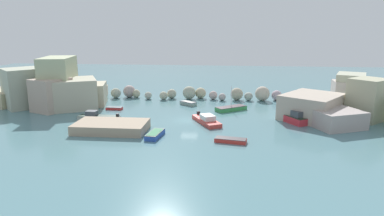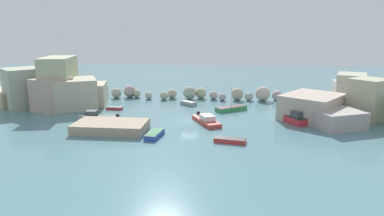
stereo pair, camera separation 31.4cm
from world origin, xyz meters
The scene contains 13 objects.
cove_water centered at (0.00, 0.00, 0.00)m, with size 160.00×160.00×0.00m, color slate.
cliff_headland_left centered at (-25.12, 7.18, 2.91)m, with size 24.82×19.13×8.77m.
cliff_headland_right centered at (25.51, 5.86, 2.23)m, with size 24.52×21.59×6.35m.
rock_breakwater centered at (2.72, 16.10, 1.13)m, with size 38.40×4.00×2.78m.
stone_dock centered at (-9.87, -6.75, 0.63)m, with size 9.62×5.57×1.25m, color tan.
moored_boat_0 centered at (6.34, 7.12, 0.36)m, with size 5.50×4.70×4.16m.
moored_boat_1 centered at (2.75, -1.38, 0.47)m, with size 4.81×6.71×1.34m.
moored_boat_2 centered at (-13.66, 5.70, 0.22)m, with size 2.80×1.17×0.45m.
moored_boat_3 centered at (-3.43, -8.68, 0.35)m, with size 1.99×4.03×0.67m.
moored_boat_4 centered at (-13.75, -1.64, 0.51)m, with size 6.31×1.94×1.50m.
moored_boat_5 centered at (6.24, -9.74, 0.26)m, with size 4.02×2.04×0.53m.
moored_boat_6 centered at (-1.39, 10.50, 0.35)m, with size 3.27×2.98×0.67m.
moored_boat_7 centered at (15.84, 0.06, 0.74)m, with size 3.86×4.52×1.95m.
Camera 2 is at (6.13, -50.05, 13.60)m, focal length 32.11 mm.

